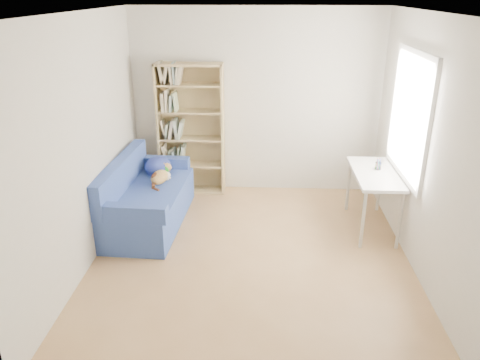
# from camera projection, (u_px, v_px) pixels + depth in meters

# --- Properties ---
(ground) EXTENTS (4.00, 4.00, 0.00)m
(ground) POSITION_uv_depth(u_px,v_px,m) (251.00, 257.00, 5.26)
(ground) COLOR #976F44
(ground) RESTS_ON ground
(room_shell) EXTENTS (3.54, 4.04, 2.62)m
(room_shell) POSITION_uv_depth(u_px,v_px,m) (263.00, 114.00, 4.67)
(room_shell) COLOR silver
(room_shell) RESTS_ON ground
(sofa) EXTENTS (0.91, 1.76, 0.85)m
(sofa) POSITION_uv_depth(u_px,v_px,m) (146.00, 199.00, 5.94)
(sofa) COLOR navy
(sofa) RESTS_ON ground
(bookshelf) EXTENTS (0.94, 0.29, 1.87)m
(bookshelf) POSITION_uv_depth(u_px,v_px,m) (191.00, 135.00, 6.68)
(bookshelf) COLOR tan
(bookshelf) RESTS_ON ground
(desk) EXTENTS (0.51, 1.12, 0.75)m
(desk) POSITION_uv_depth(u_px,v_px,m) (375.00, 178.00, 5.67)
(desk) COLOR white
(desk) RESTS_ON ground
(pen_cup) EXTENTS (0.08, 0.08, 0.15)m
(pen_cup) POSITION_uv_depth(u_px,v_px,m) (378.00, 165.00, 5.71)
(pen_cup) COLOR white
(pen_cup) RESTS_ON desk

